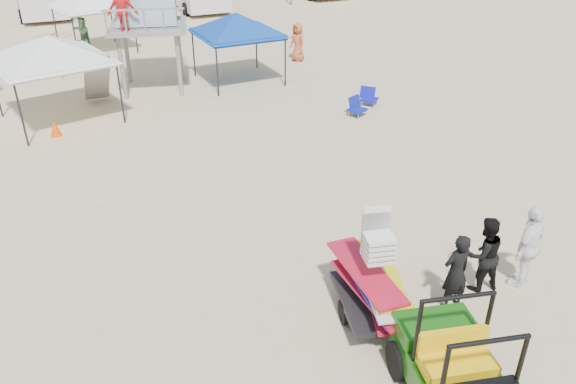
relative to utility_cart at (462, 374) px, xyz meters
name	(u,v)px	position (x,y,z in m)	size (l,w,h in m)	color
ground	(332,339)	(-0.91, 2.15, -0.86)	(140.00, 140.00, 0.00)	beige
utility_cart	(462,374)	(0.00, 0.00, 0.00)	(1.74, 2.65, 1.85)	#14500C
surf_trailer	(375,282)	(0.01, 2.33, -0.04)	(1.57, 2.33, 2.02)	black
man_left	(456,272)	(1.52, 2.03, -0.08)	(0.57, 0.37, 1.56)	black
man_mid	(484,254)	(2.37, 2.28, -0.08)	(0.76, 0.59, 1.56)	black
man_right	(529,247)	(3.22, 2.03, 0.01)	(1.02, 0.42, 1.74)	white
lifeguard_tower	(142,0)	(-0.86, 17.12, 2.41)	(3.35, 3.35, 4.40)	gray
canopy_blue	(237,16)	(2.50, 16.60, 1.66)	(3.05, 3.05, 3.07)	black
canopy_white_a	(47,40)	(-4.32, 15.00, 1.78)	(3.90, 3.90, 3.19)	black
umbrella_b	(59,55)	(-3.94, 19.75, 0.10)	(2.10, 2.14, 1.93)	orange
cone_near	(55,128)	(-4.62, 13.65, -0.61)	(0.34, 0.34, 0.50)	#FF4608
beach_chair_b	(356,106)	(4.88, 11.42, -0.55)	(0.70, 0.77, 0.64)	#0D1C94
beach_chair_c	(368,96)	(5.81, 12.17, -0.55)	(0.73, 0.86, 0.64)	#1014AF
distant_beachgoers	(77,46)	(-3.08, 21.52, -0.01)	(15.63, 7.42, 1.81)	#BB5835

